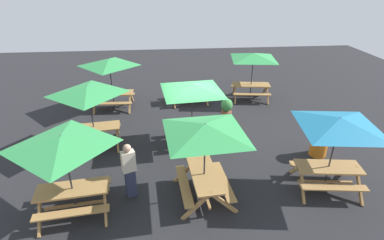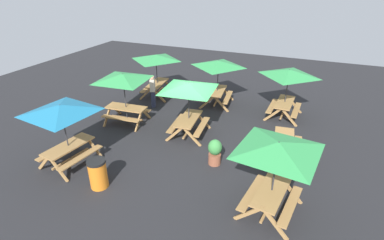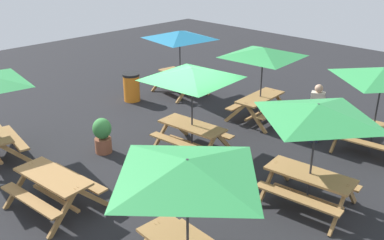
# 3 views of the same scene
# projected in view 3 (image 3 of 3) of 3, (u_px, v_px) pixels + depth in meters

# --- Properties ---
(ground_plane) EXTENTS (29.55, 29.55, 0.00)m
(ground_plane) POSITION_uv_depth(u_px,v_px,m) (185.00, 151.00, 11.40)
(ground_plane) COLOR #232326
(ground_plane) RESTS_ON ground
(picnic_table_0) EXTENTS (2.22, 2.22, 2.34)m
(picnic_table_0) POSITION_uv_depth(u_px,v_px,m) (382.00, 80.00, 10.62)
(picnic_table_0) COLOR #A87A44
(picnic_table_0) RESTS_ON ground
(picnic_table_1) EXTENTS (2.82, 2.82, 2.34)m
(picnic_table_1) POSITION_uv_depth(u_px,v_px,m) (263.00, 58.00, 12.66)
(picnic_table_1) COLOR #A87A44
(picnic_table_1) RESTS_ON ground
(picnic_table_2) EXTENTS (2.81, 2.81, 2.34)m
(picnic_table_2) POSITION_uv_depth(u_px,v_px,m) (192.00, 80.00, 10.64)
(picnic_table_2) COLOR #A87A44
(picnic_table_2) RESTS_ON ground
(picnic_table_3) EXTENTS (2.80, 2.80, 2.34)m
(picnic_table_3) POSITION_uv_depth(u_px,v_px,m) (180.00, 39.00, 14.96)
(picnic_table_3) COLOR #A87A44
(picnic_table_3) RESTS_ON ground
(picnic_table_4) EXTENTS (2.08, 2.08, 2.34)m
(picnic_table_4) POSITION_uv_depth(u_px,v_px,m) (187.00, 178.00, 6.25)
(picnic_table_4) COLOR #A87A44
(picnic_table_4) RESTS_ON ground
(picnic_table_5) EXTENTS (1.94, 1.70, 0.81)m
(picnic_table_5) POSITION_uv_depth(u_px,v_px,m) (54.00, 184.00, 8.81)
(picnic_table_5) COLOR #A87A44
(picnic_table_5) RESTS_ON ground
(picnic_table_7) EXTENTS (2.23, 2.23, 2.34)m
(picnic_table_7) POSITION_uv_depth(u_px,v_px,m) (317.00, 119.00, 8.32)
(picnic_table_7) COLOR #A87A44
(picnic_table_7) RESTS_ON ground
(trash_bin_orange) EXTENTS (0.59, 0.59, 0.98)m
(trash_bin_orange) POSITION_uv_depth(u_px,v_px,m) (132.00, 87.00, 14.82)
(trash_bin_orange) COLOR orange
(trash_bin_orange) RESTS_ON ground
(potted_plant_0) EXTENTS (0.49, 0.49, 0.96)m
(potted_plant_0) POSITION_uv_depth(u_px,v_px,m) (102.00, 135.00, 11.17)
(potted_plant_0) COLOR #935138
(potted_plant_0) RESTS_ON ground
(person_standing) EXTENTS (0.42, 0.34, 1.67)m
(person_standing) POSITION_uv_depth(u_px,v_px,m) (316.00, 112.00, 11.62)
(person_standing) COLOR #2D334C
(person_standing) RESTS_ON ground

